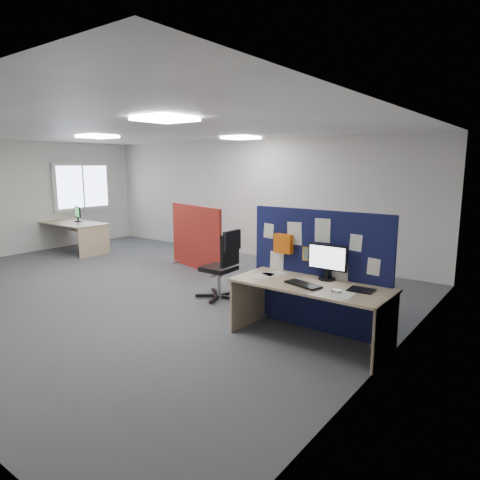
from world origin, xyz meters
The scene contains 18 objects.
floor centered at (0.00, 0.00, 0.00)m, with size 9.00×9.00×0.00m, color #505257.
ceiling centered at (0.00, 0.00, 2.70)m, with size 9.00×7.00×0.02m, color white.
wall_back centered at (0.00, 3.50, 1.35)m, with size 9.00×0.02×2.70m, color silver.
wall_left centered at (-4.50, 0.00, 1.35)m, with size 0.02×7.00×2.70m, color silver.
wall_right centered at (4.50, 0.00, 1.35)m, with size 0.02×7.00×2.70m, color silver.
window centered at (-4.44, 2.00, 1.55)m, with size 0.06×1.70×1.30m.
ceiling_lights centered at (0.33, 0.67, 2.67)m, with size 4.10×4.10×0.04m.
navy_divider centered at (3.46, 0.20, 0.79)m, with size 1.91×0.30×1.57m.
main_desk centered at (3.58, -0.16, 0.57)m, with size 1.90×0.84×0.73m.
monitor_main centered at (3.65, 0.08, 0.97)m, with size 0.50×0.21×0.44m.
keyboard centered at (3.54, -0.33, 0.74)m, with size 0.45×0.18×0.03m, color black.
mouse centered at (3.98, -0.35, 0.74)m, with size 0.10×0.06×0.03m, color #A09FA5.
paper_tray centered at (4.17, -0.12, 0.74)m, with size 0.28×0.22×0.01m, color black.
red_divider centered at (-0.05, 1.69, 0.65)m, with size 1.71×0.49×1.31m.
second_desk centered at (-3.68, 1.22, 0.56)m, with size 1.78×0.89×0.73m.
monitor_second centered at (-3.70, 1.34, 0.94)m, with size 0.40×0.19×0.37m.
office_chair centered at (1.71, 0.46, 0.63)m, with size 0.71×0.74×1.11m.
desk_papers centered at (3.32, -0.23, 0.73)m, with size 1.39×0.66×0.00m.
Camera 1 is at (5.88, -4.66, 2.14)m, focal length 32.00 mm.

